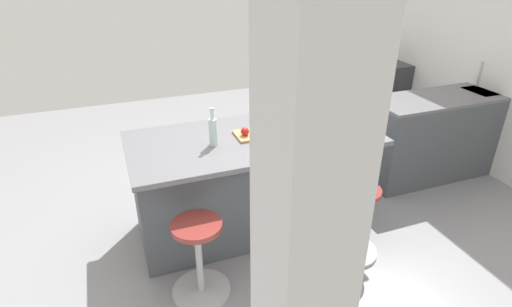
% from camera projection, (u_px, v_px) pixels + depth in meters
% --- Properties ---
extents(ground_plane, '(7.76, 7.76, 0.00)m').
position_uv_depth(ground_plane, '(245.00, 224.00, 3.89)').
color(ground_plane, gray).
extents(sink_cabinet, '(2.26, 0.60, 1.20)m').
position_uv_depth(sink_cabinet, '(459.00, 131.00, 4.67)').
color(sink_cabinet, '#4C5156').
rests_on(sink_cabinet, ground_plane).
extents(oven_range, '(0.60, 0.61, 0.89)m').
position_uv_depth(oven_range, '(380.00, 94.00, 5.91)').
color(oven_range, '#38383D').
rests_on(oven_range, ground_plane).
extents(kitchen_island, '(2.07, 0.98, 0.93)m').
position_uv_depth(kitchen_island, '(252.00, 181.00, 3.67)').
color(kitchen_island, '#4C5156').
rests_on(kitchen_island, ground_plane).
extents(stool_by_window, '(0.44, 0.44, 0.64)m').
position_uv_depth(stool_by_window, '(354.00, 223.00, 3.40)').
color(stool_by_window, '#B7B7BC').
rests_on(stool_by_window, ground_plane).
extents(stool_middle, '(0.44, 0.44, 0.64)m').
position_uv_depth(stool_middle, '(199.00, 261.00, 2.99)').
color(stool_middle, '#B7B7BC').
rests_on(stool_middle, ground_plane).
extents(cutting_board, '(0.36, 0.24, 0.02)m').
position_uv_depth(cutting_board, '(257.00, 134.00, 3.44)').
color(cutting_board, tan).
rests_on(cutting_board, kitchen_island).
extents(apple_red, '(0.07, 0.07, 0.07)m').
position_uv_depth(apple_red, '(245.00, 131.00, 3.37)').
color(apple_red, red).
rests_on(apple_red, cutting_board).
extents(apple_green, '(0.08, 0.08, 0.08)m').
position_uv_depth(apple_green, '(267.00, 125.00, 3.47)').
color(apple_green, '#609E2D').
rests_on(apple_green, cutting_board).
extents(water_bottle, '(0.06, 0.06, 0.31)m').
position_uv_depth(water_bottle, '(213.00, 131.00, 3.21)').
color(water_bottle, silver).
rests_on(water_bottle, kitchen_island).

